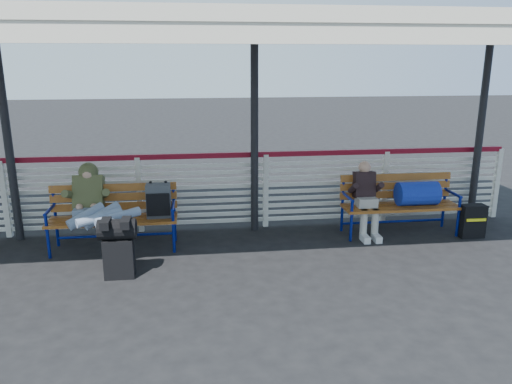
{
  "coord_description": "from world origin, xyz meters",
  "views": [
    {
      "loc": [
        0.86,
        -5.8,
        2.66
      ],
      "look_at": [
        1.73,
        1.0,
        0.83
      ],
      "focal_mm": 35.0,
      "sensor_mm": 36.0,
      "label": 1
    }
  ],
  "objects": [
    {
      "name": "ground",
      "position": [
        0.0,
        0.0,
        0.0
      ],
      "size": [
        60.0,
        60.0,
        0.0
      ],
      "primitive_type": "plane",
      "color": "black",
      "rests_on": "ground"
    },
    {
      "name": "fence",
      "position": [
        0.0,
        1.9,
        0.66
      ],
      "size": [
        12.08,
        0.08,
        1.24
      ],
      "color": "silver",
      "rests_on": "ground"
    },
    {
      "name": "luggage_stack",
      "position": [
        -0.1,
        0.17,
        0.42
      ],
      "size": [
        0.46,
        0.26,
        0.76
      ],
      "rotation": [
        0.0,
        0.0,
        -0.0
      ],
      "color": "black",
      "rests_on": "ground"
    },
    {
      "name": "suitcase_side",
      "position": [
        5.07,
        0.99,
        0.26
      ],
      "size": [
        0.37,
        0.23,
        0.51
      ],
      "rotation": [
        0.0,
        0.0,
        -0.01
      ],
      "color": "black",
      "rests_on": "ground"
    },
    {
      "name": "traveler_man",
      "position": [
        -0.45,
        0.86,
        0.68
      ],
      "size": [
        0.94,
        1.64,
        0.77
      ],
      "color": "#8595B3",
      "rests_on": "ground"
    },
    {
      "name": "canopy",
      "position": [
        -0.0,
        0.87,
        3.04
      ],
      "size": [
        12.6,
        3.6,
        3.16
      ],
      "color": "silver",
      "rests_on": "ground"
    },
    {
      "name": "bench_left",
      "position": [
        -0.08,
        1.2,
        0.6
      ],
      "size": [
        1.8,
        0.56,
        0.95
      ],
      "color": "#B06822",
      "rests_on": "ground"
    },
    {
      "name": "bench_right",
      "position": [
        4.16,
        1.29,
        0.61
      ],
      "size": [
        1.8,
        0.56,
        0.92
      ],
      "color": "#B06822",
      "rests_on": "ground"
    },
    {
      "name": "companion_person",
      "position": [
        3.47,
        1.29,
        0.6
      ],
      "size": [
        0.32,
        0.66,
        1.15
      ],
      "color": "#B2ACA1",
      "rests_on": "ground"
    }
  ]
}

